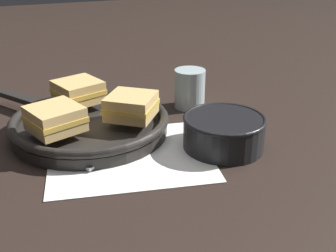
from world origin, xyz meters
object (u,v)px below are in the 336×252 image
sandwich_far_left (78,91)px  skillet (90,124)px  sandwich_near_right (131,106)px  soup_bowl (224,130)px  sandwich_near_left (55,118)px  drinking_glass (190,89)px  spoon (132,145)px

sandwich_far_left → skillet: bearing=-87.9°
sandwich_far_left → sandwich_near_right: bearing=-57.2°
soup_bowl → sandwich_near_left: bearing=159.7°
skillet → sandwich_near_right: bearing=-27.9°
sandwich_near_left → drinking_glass: 0.34m
sandwich_near_left → drinking_glass: drinking_glass is taller
sandwich_far_left → drinking_glass: 0.26m
spoon → sandwich_near_right: 0.08m
soup_bowl → spoon: 0.18m
spoon → sandwich_near_left: (-0.13, 0.05, 0.06)m
soup_bowl → spoon: (-0.16, 0.06, -0.03)m
soup_bowl → sandwich_near_left: size_ratio=1.35×
sandwich_near_left → spoon: bearing=-20.4°
skillet → sandwich_near_right: sandwich_near_right is taller
soup_bowl → drinking_glass: 0.22m
soup_bowl → sandwich_near_right: bearing=141.4°
sandwich_near_left → sandwich_near_right: 0.15m
soup_bowl → sandwich_far_left: (-0.23, 0.24, 0.03)m
drinking_glass → sandwich_near_left: bearing=-161.5°
skillet → spoon: bearing=-58.2°
sandwich_far_left → sandwich_near_left: bearing=-117.2°
soup_bowl → sandwich_near_left: 0.32m
soup_bowl → sandwich_near_right: size_ratio=1.23×
sandwich_far_left → drinking_glass: (0.26, -0.03, -0.02)m
sandwich_near_right → sandwich_far_left: size_ratio=1.11×
drinking_glass → spoon: bearing=-140.6°
sandwich_far_left → drinking_glass: drinking_glass is taller
soup_bowl → drinking_glass: drinking_glass is taller
soup_bowl → sandwich_far_left: sandwich_far_left is taller
soup_bowl → sandwich_far_left: bearing=133.2°
sandwich_near_right → drinking_glass: drinking_glass is taller
sandwich_far_left → drinking_glass: bearing=-5.6°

